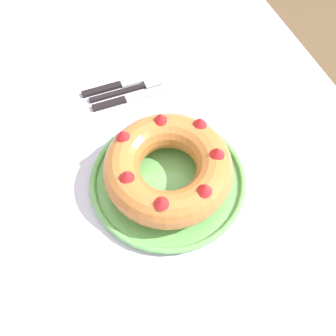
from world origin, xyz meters
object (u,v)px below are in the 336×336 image
object	(u,v)px
bundt_cake	(168,168)
fork	(135,88)
serving_knife	(120,85)
cake_knife	(124,100)
serving_dish	(168,180)

from	to	relation	value
bundt_cake	fork	world-z (taller)	bundt_cake
serving_knife	cake_knife	world-z (taller)	same
fork	cake_knife	distance (m)	0.04
fork	cake_knife	size ratio (longest dim) A/B	1.08
serving_dish	serving_knife	bearing A→B (deg)	-177.48
fork	cake_knife	xyz separation A→B (m)	(0.02, -0.03, 0.00)
serving_dish	fork	world-z (taller)	serving_dish
bundt_cake	cake_knife	bearing A→B (deg)	-175.99
bundt_cake	serving_knife	distance (m)	0.29
serving_dish	serving_knife	world-z (taller)	serving_dish
serving_dish	cake_knife	bearing A→B (deg)	-176.02
bundt_cake	fork	distance (m)	0.27
serving_knife	fork	bearing A→B (deg)	48.05
bundt_cake	serving_knife	world-z (taller)	bundt_cake
cake_knife	serving_knife	bearing A→B (deg)	178.00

